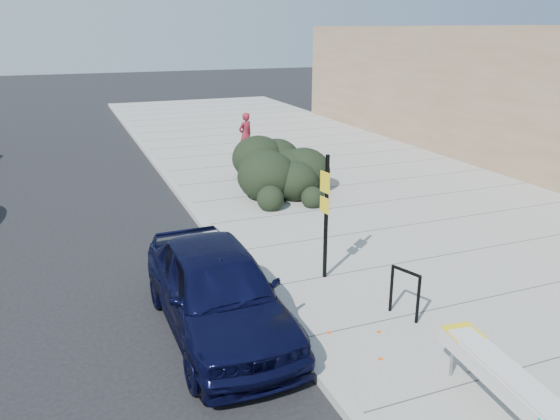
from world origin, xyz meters
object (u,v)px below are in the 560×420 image
Objects in this scene: bench at (503,376)px; pedestrian at (245,135)px; bike_rack at (405,289)px; sedan_navy at (217,290)px; sign_post at (326,210)px.

bench is 15.90m from pedestrian.
bike_rack is (0.27, 2.64, -0.00)m from bench.
pedestrian is at bearing 68.48° from sedan_navy.
bench is 4.64m from sedan_navy.
sedan_navy reaches higher than bike_rack.
sedan_navy is at bearing 142.29° from bike_rack.
pedestrian is at bearing 89.44° from bench.
pedestrian is at bearing 70.74° from sign_post.
sedan_navy reaches higher than bench.
bike_rack is 2.28m from sign_post.
sedan_navy is (-2.53, -0.98, -0.83)m from sign_post.
bike_rack is at bearing -18.96° from sedan_navy.
bike_rack is 0.35× the size of sign_post.
bike_rack is 13.25m from pedestrian.
sign_post is (-0.59, 2.00, 0.92)m from bike_rack.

